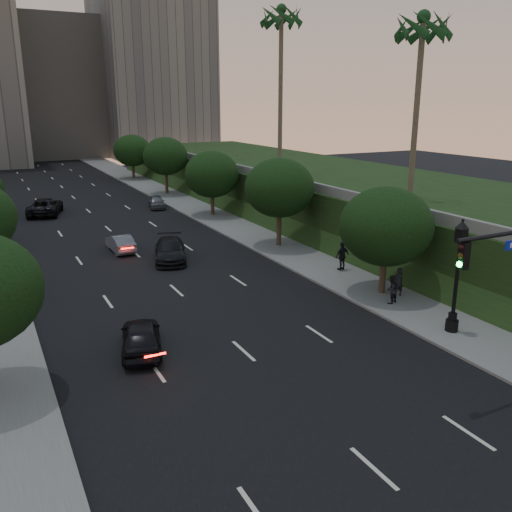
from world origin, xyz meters
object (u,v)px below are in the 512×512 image
pedestrian_c (342,256)px  pedestrian_b (391,289)px  street_lamp (456,281)px  sedan_near_right (170,250)px  sedan_mid_left (120,243)px  sedan_far_left (45,206)px  sedan_near_left (141,337)px  pedestrian_a (398,282)px  sedan_far_right (157,202)px

pedestrian_c → pedestrian_b: bearing=70.2°
street_lamp → sedan_near_right: (-7.98, 18.01, -1.89)m
sedan_mid_left → pedestrian_c: (11.57, -11.63, 0.45)m
sedan_far_left → pedestrian_c: pedestrian_c is taller
sedan_mid_left → pedestrian_b: size_ratio=2.48×
sedan_mid_left → pedestrian_b: 20.59m
sedan_mid_left → street_lamp: bearing=113.7°
sedan_near_right → sedan_near_left: bearing=-96.0°
sedan_far_left → pedestrian_a: bearing=129.9°
sedan_far_right → pedestrian_a: pedestrian_a is taller
sedan_near_left → sedan_mid_left: 17.41m
sedan_mid_left → sedan_near_right: sedan_near_right is taller
sedan_far_right → pedestrian_a: (4.04, -32.23, 0.32)m
street_lamp → sedan_mid_left: 24.44m
street_lamp → pedestrian_b: 4.52m
sedan_near_left → sedan_near_right: (5.75, 13.14, 0.02)m
sedan_near_right → sedan_mid_left: bearing=139.9°
street_lamp → sedan_near_right: street_lamp is taller
street_lamp → sedan_near_left: size_ratio=1.33×
sedan_near_right → street_lamp: bearing=-48.5°
street_lamp → pedestrian_c: (1.08, 10.35, -1.54)m
sedan_far_right → pedestrian_b: bearing=-74.4°
street_lamp → sedan_mid_left: street_lamp is taller
sedan_far_left → pedestrian_b: bearing=127.9°
sedan_near_left → pedestrian_c: bearing=-144.9°
street_lamp → pedestrian_a: 5.29m
sedan_mid_left → pedestrian_a: (11.49, -17.06, 0.33)m
pedestrian_a → sedan_near_left: bearing=8.8°
street_lamp → sedan_near_right: 19.79m
street_lamp → sedan_near_right: bearing=113.9°
sedan_near_right → pedestrian_a: size_ratio=3.13×
sedan_near_left → sedan_far_right: 34.01m
sedan_mid_left → sedan_near_right: 4.70m
sedan_mid_left → sedan_far_left: sedan_far_left is taller
sedan_mid_left → pedestrian_b: pedestrian_b is taller
sedan_far_right → pedestrian_b: pedestrian_b is taller
pedestrian_c → sedan_near_left: bearing=11.7°
sedan_near_left → pedestrian_b: size_ratio=2.70×
pedestrian_b → pedestrian_c: pedestrian_c is taller
sedan_far_left → pedestrian_a: pedestrian_a is taller
pedestrian_c → sedan_mid_left: bearing=-53.7°
sedan_near_right → pedestrian_c: size_ratio=2.73×
pedestrian_c → pedestrian_a: bearing=80.5°
sedan_near_right → sedan_far_right: (4.94, 19.15, -0.09)m
pedestrian_b → sedan_near_left: bearing=-18.6°
sedan_far_left → pedestrian_c: size_ratio=3.14×
street_lamp → sedan_far_right: 37.33m
sedan_mid_left → sedan_far_right: (7.46, 15.17, 0.01)m
street_lamp → pedestrian_c: bearing=84.0°
street_lamp → sedan_far_right: (-3.04, 37.15, -1.98)m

